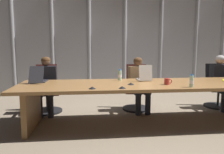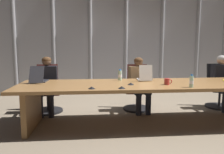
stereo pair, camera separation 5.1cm
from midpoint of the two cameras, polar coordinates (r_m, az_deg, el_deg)
The scene contains 17 objects.
ground_plane at distance 4.01m, azimuth 8.82°, elevation -11.80°, with size 14.41×14.41×0.00m, color #7F705B.
conference_table at distance 3.86m, azimuth 8.99°, elevation -3.45°, with size 4.41×1.20×0.72m.
curtain_backdrop at distance 6.45m, azimuth 2.84°, elevation 9.08°, with size 7.21×0.17×3.01m.
laptop_left_end at distance 4.08m, azimuth -18.77°, elevation -0.53°, with size 0.26×0.46×0.29m.
laptop_left_mid at distance 4.14m, azimuth 7.99°, elevation -0.10°, with size 0.25×0.37×0.30m.
office_chair_left_end at distance 4.81m, azimuth -16.76°, elevation -4.33°, with size 0.60×0.61×0.98m.
office_chair_left_mid at distance 4.83m, azimuth 6.09°, elevation -4.05°, with size 0.60×0.61×0.97m.
office_chair_center at distance 5.53m, azimuth 25.42°, elevation -3.26°, with size 0.60×0.61×0.97m.
person_left_end at distance 4.60m, azimuth -17.00°, elevation -1.20°, with size 0.43×0.56×1.15m.
person_left_mid at distance 4.62m, azimuth 6.67°, elevation -1.01°, with size 0.43×0.57×1.13m.
person_center at distance 5.34m, azimuth 26.26°, elevation -0.33°, with size 0.39×0.55×1.17m.
water_bottle_primary at distance 3.59m, azimuth 19.51°, elevation -1.07°, with size 0.06×0.06×0.20m.
water_bottle_secondary at distance 4.13m, azimuth 1.67°, elevation 0.45°, with size 0.07×0.07×0.21m.
coffee_mug_near at distance 3.74m, azimuth 13.71°, elevation -1.12°, with size 0.13×0.08×0.10m.
conference_mic_left_side at distance 3.28m, azimuth 2.21°, elevation -2.69°, with size 0.11×0.11×0.04m, color black.
conference_mic_middle at distance 3.63m, azimuth 4.54°, elevation -1.73°, with size 0.11×0.11×0.04m, color black.
conference_mic_right_side at distance 3.27m, azimuth -5.60°, elevation -2.77°, with size 0.11×0.11×0.04m, color black.
Camera 1 is at (-1.02, -3.66, 1.32)m, focal length 35.29 mm.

